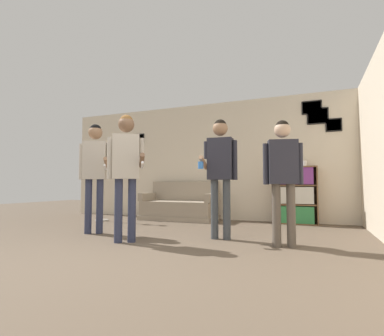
{
  "coord_description": "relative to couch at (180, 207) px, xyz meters",
  "views": [
    {
      "loc": [
        1.99,
        -2.43,
        0.78
      ],
      "look_at": [
        0.16,
        2.09,
        1.06
      ],
      "focal_mm": 28.0,
      "sensor_mm": 36.0,
      "label": 1
    }
  ],
  "objects": [
    {
      "name": "couch",
      "position": [
        0.0,
        0.0,
        0.0
      ],
      "size": [
        1.71,
        0.8,
        0.87
      ],
      "color": "gray",
      "rests_on": "ground_plane"
    },
    {
      "name": "person_player_foreground_center",
      "position": [
        0.42,
        -2.74,
        0.81
      ],
      "size": [
        0.61,
        0.37,
        1.76
      ],
      "color": "#2D334C",
      "rests_on": "ground_plane"
    },
    {
      "name": "person_watcher_holding_cup",
      "position": [
        1.56,
        -2.01,
        0.8
      ],
      "size": [
        0.5,
        0.45,
        1.75
      ],
      "color": "#3D4247",
      "rests_on": "ground_plane"
    },
    {
      "name": "person_spectator_near_bookshelf",
      "position": [
        2.46,
        -2.24,
        0.7
      ],
      "size": [
        0.49,
        0.28,
        1.62
      ],
      "color": "brown",
      "rests_on": "ground_plane"
    },
    {
      "name": "floor_lamp",
      "position": [
        -1.5,
        -0.84,
        0.81
      ],
      "size": [
        0.42,
        0.28,
        1.71
      ],
      "color": "#ADA89E",
      "rests_on": "ground_plane"
    },
    {
      "name": "person_player_foreground_left",
      "position": [
        -0.49,
        -2.3,
        0.82
      ],
      "size": [
        0.6,
        0.4,
        1.78
      ],
      "color": "#2D334C",
      "rests_on": "ground_plane"
    },
    {
      "name": "bookshelf",
      "position": [
        2.5,
        0.2,
        0.29
      ],
      "size": [
        0.81,
        0.3,
        1.16
      ],
      "color": "brown",
      "rests_on": "ground_plane"
    },
    {
      "name": "ground_plane",
      "position": [
        0.83,
        -3.8,
        -0.29
      ],
      "size": [
        20.0,
        20.0,
        0.0
      ],
      "primitive_type": "plane",
      "color": "brown"
    },
    {
      "name": "wall_back",
      "position": [
        0.84,
        0.42,
        1.07
      ],
      "size": [
        8.09,
        0.08,
        2.7
      ],
      "color": "beige",
      "rests_on": "ground_plane"
    },
    {
      "name": "drinking_cup",
      "position": [
        2.67,
        0.2,
        0.93
      ],
      "size": [
        0.08,
        0.08,
        0.11
      ],
      "color": "white",
      "rests_on": "bookshelf"
    }
  ]
}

